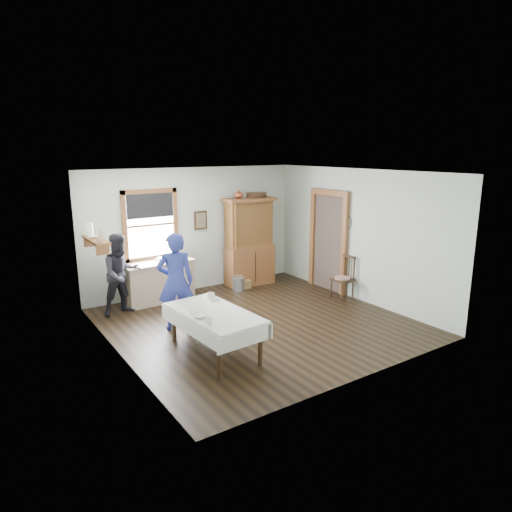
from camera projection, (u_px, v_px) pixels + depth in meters
name	position (u px, v px, depth m)	size (l,w,h in m)	color
room	(258.00, 250.00, 7.98)	(5.01, 5.01, 2.70)	black
window	(150.00, 221.00, 9.37)	(1.18, 0.07, 1.48)	white
doorway	(328.00, 238.00, 10.05)	(0.09, 1.14, 2.22)	#4B3D35
wall_shelf	(95.00, 238.00, 7.89)	(0.24, 1.00, 0.44)	brown
framed_picture	(201.00, 220.00, 10.01)	(0.30, 0.04, 0.40)	#362212
rug_beater	(347.00, 216.00, 9.47)	(0.27, 0.27, 0.01)	black
work_counter	(159.00, 282.00, 9.38)	(1.46, 0.55, 0.84)	tan
china_hutch	(249.00, 242.00, 10.46)	(1.18, 0.56, 2.00)	brown
dining_table	(214.00, 333.00, 6.97)	(0.90, 1.70, 0.68)	silver
spindle_chair	(343.00, 278.00, 9.53)	(0.42, 0.42, 0.91)	#362212
pail	(239.00, 284.00, 10.13)	(0.27, 0.27, 0.29)	#9FA2A7
wicker_basket	(243.00, 284.00, 10.30)	(0.33, 0.23, 0.19)	#9C7F46
woman_blue	(176.00, 285.00, 7.84)	(0.58, 0.38, 1.59)	navy
figure_dark	(121.00, 277.00, 8.61)	(0.70, 0.54, 1.44)	black
table_cup_a	(211.00, 296.00, 7.47)	(0.13, 0.13, 0.10)	white
table_cup_b	(209.00, 321.00, 6.39)	(0.11, 0.11, 0.10)	white
table_bowl	(200.00, 316.00, 6.64)	(0.20, 0.20, 0.05)	white
counter_book	(163.00, 261.00, 9.32)	(0.17, 0.23, 0.02)	brown
counter_bowl	(161.00, 259.00, 9.36)	(0.21, 0.21, 0.07)	white
shelf_bowl	(95.00, 237.00, 7.89)	(0.22, 0.22, 0.05)	white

